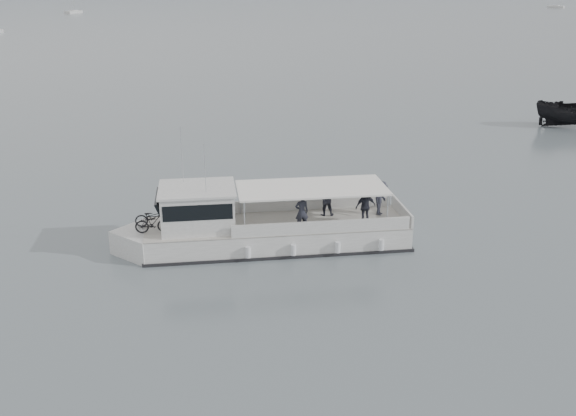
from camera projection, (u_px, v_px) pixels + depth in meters
name	position (u px, v px, depth m)	size (l,w,h in m)	color
ground	(142.00, 243.00, 27.49)	(1400.00, 1400.00, 0.00)	#546063
tour_boat	(251.00, 228.00, 26.84)	(12.37, 6.13, 5.23)	white
dark_motorboat	(573.00, 113.00, 47.88)	(2.06, 5.48, 2.11)	black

